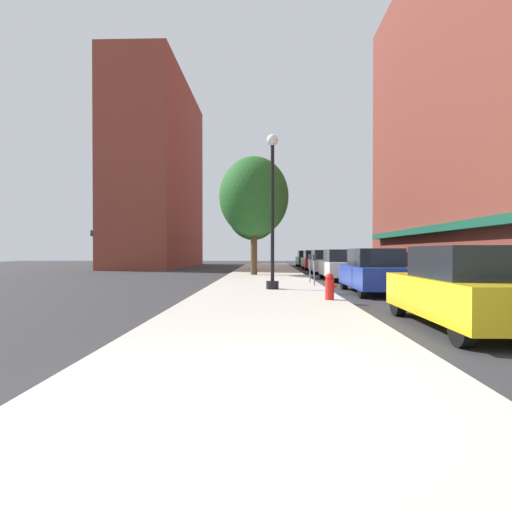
{
  "coord_description": "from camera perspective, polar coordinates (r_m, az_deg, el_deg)",
  "views": [
    {
      "loc": [
        0.07,
        -4.21,
        1.55
      ],
      "look_at": [
        -0.59,
        19.51,
        1.29
      ],
      "focal_mm": 28.4,
      "sensor_mm": 36.0,
      "label": 1
    }
  ],
  "objects": [
    {
      "name": "car_silver",
      "position": [
        28.35,
        9.57,
        -0.88
      ],
      "size": [
        1.8,
        4.3,
        1.66
      ],
      "rotation": [
        0.0,
        0.0,
        -0.02
      ],
      "color": "black",
      "rests_on": "ground"
    },
    {
      "name": "tree_near",
      "position": [
        25.23,
        -0.29,
        8.31
      ],
      "size": [
        4.28,
        4.28,
        7.28
      ],
      "color": "#4C3823",
      "rests_on": "sidewalk_slab"
    },
    {
      "name": "fire_hydrant",
      "position": [
        12.22,
        10.34,
        -4.22
      ],
      "size": [
        0.33,
        0.26,
        0.79
      ],
      "color": "red",
      "rests_on": "sidewalk_slab"
    },
    {
      "name": "ground_plane",
      "position": [
        22.61,
        11.63,
        -3.31
      ],
      "size": [
        90.0,
        90.0,
        0.0
      ],
      "primitive_type": "plane",
      "color": "#2D2D30"
    },
    {
      "name": "car_red",
      "position": [
        34.55,
        8.14,
        -0.61
      ],
      "size": [
        1.8,
        4.3,
        1.66
      ],
      "rotation": [
        0.0,
        0.0,
        0.03
      ],
      "color": "black",
      "rests_on": "ground"
    },
    {
      "name": "building_far_background",
      "position": [
        43.37,
        -13.47,
        10.86
      ],
      "size": [
        6.8,
        18.0,
        18.58
      ],
      "color": "brown",
      "rests_on": "ground"
    },
    {
      "name": "lamppost",
      "position": [
        15.54,
        2.33,
        6.73
      ],
      "size": [
        0.48,
        0.48,
        5.9
      ],
      "color": "black",
      "rests_on": "sidewalk_slab"
    },
    {
      "name": "parking_meter_near",
      "position": [
        18.91,
        7.62,
        -1.2
      ],
      "size": [
        0.14,
        0.09,
        1.31
      ],
      "color": "slate",
      "rests_on": "sidewalk_slab"
    },
    {
      "name": "sidewalk_slab",
      "position": [
        23.26,
        1.43,
        -3.04
      ],
      "size": [
        4.8,
        50.0,
        0.12
      ],
      "primitive_type": "cube",
      "color": "#B7B2A8",
      "rests_on": "ground"
    },
    {
      "name": "tree_mid",
      "position": [
        31.06,
        -0.38,
        6.57
      ],
      "size": [
        4.1,
        4.1,
        7.02
      ],
      "color": "#4C3823",
      "rests_on": "sidewalk_slab"
    },
    {
      "name": "parking_meter_far",
      "position": [
        17.23,
        8.21,
        -1.38
      ],
      "size": [
        0.14,
        0.09,
        1.31
      ],
      "color": "slate",
      "rests_on": "sidewalk_slab"
    },
    {
      "name": "building_right_brick",
      "position": [
        32.19,
        31.38,
        20.99
      ],
      "size": [
        6.8,
        40.0,
        25.65
      ],
      "color": "brown",
      "rests_on": "ground"
    },
    {
      "name": "car_yellow",
      "position": [
        9.1,
        27.26,
        -4.11
      ],
      "size": [
        1.8,
        4.3,
        1.66
      ],
      "rotation": [
        0.0,
        0.0,
        0.04
      ],
      "color": "black",
      "rests_on": "ground"
    },
    {
      "name": "car_white",
      "position": [
        22.17,
        11.82,
        -1.3
      ],
      "size": [
        1.8,
        4.3,
        1.66
      ],
      "rotation": [
        0.0,
        0.0,
        0.01
      ],
      "color": "black",
      "rests_on": "ground"
    },
    {
      "name": "car_blue",
      "position": [
        15.56,
        16.25,
        -2.13
      ],
      "size": [
        1.8,
        4.3,
        1.66
      ],
      "rotation": [
        0.0,
        0.0,
        0.01
      ],
      "color": "black",
      "rests_on": "ground"
    },
    {
      "name": "car_green",
      "position": [
        41.57,
        7.03,
        -0.4
      ],
      "size": [
        1.8,
        4.3,
        1.66
      ],
      "rotation": [
        0.0,
        0.0,
        -0.01
      ],
      "color": "black",
      "rests_on": "ground"
    }
  ]
}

